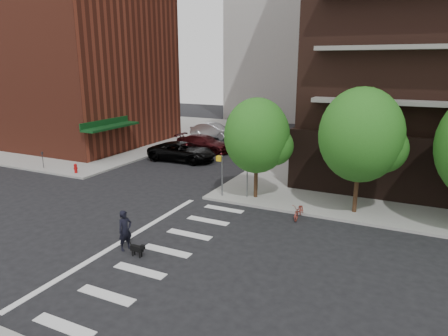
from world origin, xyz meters
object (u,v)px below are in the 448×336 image
parked_car_silver (213,130)px  dog_walker (125,230)px  fire_hydrant (76,168)px  parked_car_black (182,152)px  parked_car_maroon (204,143)px  scooter (299,211)px

parked_car_silver → dog_walker: bearing=-158.2°
fire_hydrant → parked_car_black: 8.95m
fire_hydrant → parked_car_maroon: bearing=67.2°
parked_car_silver → dog_walker: 28.56m
parked_car_silver → scooter: bearing=-139.3°
parked_car_maroon → parked_car_silver: size_ratio=1.06×
scooter → parked_car_black: bearing=145.1°
fire_hydrant → parked_car_maroon: parked_car_maroon is taller
fire_hydrant → scooter: size_ratio=0.44×
parked_car_black → parked_car_maroon: (-0.12, 4.19, -0.02)m
parked_car_black → parked_car_maroon: 4.19m
scooter → parked_car_maroon: bearing=134.4°
fire_hydrant → scooter: 17.89m
parked_car_black → scooter: parked_car_black is taller
fire_hydrant → parked_car_silver: size_ratio=0.14×
parked_car_silver → scooter: 25.15m
fire_hydrant → parked_car_maroon: (4.88, 11.60, 0.26)m
parked_car_black → dog_walker: (6.72, -15.89, 0.11)m
fire_hydrant → parked_car_silver: 18.66m
parked_car_black → dog_walker: dog_walker is taller
parked_car_black → scooter: size_ratio=3.62×
parked_car_black → parked_car_maroon: size_ratio=1.07×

